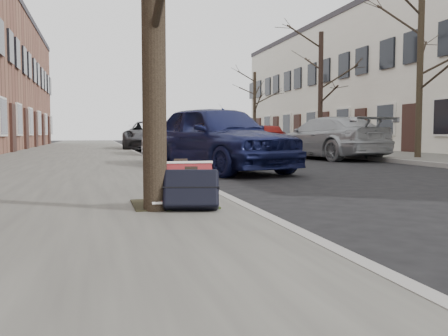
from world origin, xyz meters
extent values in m
plane|color=black|center=(0.00, 0.00, 0.00)|extent=(120.00, 120.00, 0.00)
cube|color=slate|center=(-3.70, 15.00, 0.06)|extent=(5.00, 70.00, 0.12)
cube|color=#66645C|center=(7.80, 15.00, 0.06)|extent=(4.00, 70.00, 0.12)
cube|color=black|center=(-2.00, 1.20, 0.13)|extent=(0.85, 0.85, 0.02)
cube|color=maroon|center=(-1.95, 0.89, 0.36)|extent=(0.63, 0.35, 0.48)
cube|color=black|center=(-1.88, 0.74, 0.34)|extent=(0.60, 0.43, 0.43)
imported|color=#141944|center=(-0.08, 7.14, 0.79)|extent=(3.27, 4.97, 1.57)
imported|color=#A1A3A8|center=(-0.22, 14.78, 0.64)|extent=(2.22, 4.07, 1.27)
imported|color=#39393E|center=(-0.15, 21.68, 0.76)|extent=(3.18, 5.75, 1.52)
imported|color=#989CA0|center=(4.89, 11.66, 0.72)|extent=(3.01, 5.26, 1.44)
imported|color=maroon|center=(4.99, 18.43, 0.68)|extent=(2.27, 4.20, 1.36)
cylinder|color=black|center=(7.20, 9.86, 2.66)|extent=(0.20, 0.20, 5.09)
cylinder|color=black|center=(7.20, 17.16, 2.81)|extent=(0.22, 0.22, 5.38)
cylinder|color=black|center=(7.20, 27.06, 2.48)|extent=(0.20, 0.20, 4.73)
camera|label=1|loc=(-2.78, -4.12, 0.89)|focal=40.00mm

